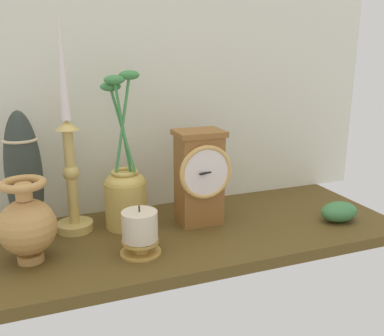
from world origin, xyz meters
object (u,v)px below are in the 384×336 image
Objects in this scene: brass_vase_jar at (125,190)px; tall_ceramic_vase at (24,175)px; candlestick_tall_left at (70,161)px; brass_vase_bulbous at (27,224)px; pillar_candle_front at (140,232)px; mantel_clock at (200,176)px.

brass_vase_jar is 1.27× the size of tall_ceramic_vase.
candlestick_tall_left is 1.34× the size of brass_vase_jar.
brass_vase_bulbous is 22.67cm from brass_vase_jar.
brass_vase_bulbous is at bearing 168.37° from pillar_candle_front.
mantel_clock reaches higher than brass_vase_bulbous.
candlestick_tall_left is 2.88× the size of brass_vase_bulbous.
brass_vase_bulbous is 1.63× the size of pillar_candle_front.
tall_ceramic_vase is (-9.18, 0.26, -2.26)cm from candlestick_tall_left.
tall_ceramic_vase reaches higher than mantel_clock.
pillar_candle_front is (-16.29, -10.03, -6.57)cm from mantel_clock.
tall_ceramic_vase is at bearing 141.21° from pillar_candle_front.
mantel_clock is at bearing 31.61° from pillar_candle_front.
candlestick_tall_left is at bearing 124.29° from pillar_candle_front.
mantel_clock is 16.66cm from brass_vase_jar.
brass_vase_bulbous is 13.36cm from tall_ceramic_vase.
brass_vase_jar reaches higher than mantel_clock.
pillar_candle_front is at bearing -148.39° from mantel_clock.
mantel_clock is 20.23cm from pillar_candle_front.
tall_ceramic_vase reaches higher than brass_vase_bulbous.
brass_vase_bulbous is (-36.24, -5.92, -3.58)cm from mantel_clock.
pillar_candle_front is (10.75, -15.76, -11.29)cm from candlestick_tall_left.
brass_vase_jar is (11.11, -1.63, -7.38)cm from candlestick_tall_left.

